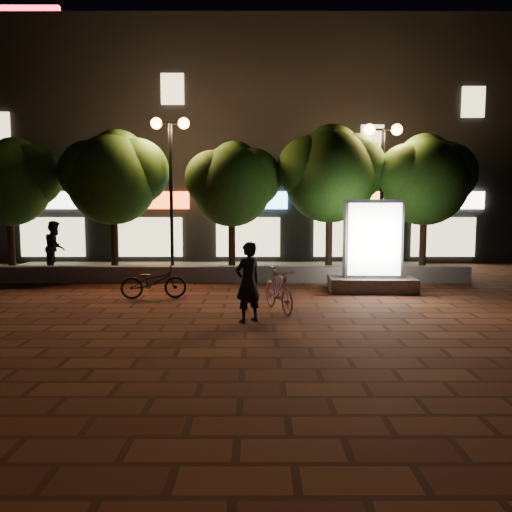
{
  "coord_description": "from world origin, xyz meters",
  "views": [
    {
      "loc": [
        1.3,
        -11.76,
        2.44
      ],
      "look_at": [
        1.32,
        1.5,
        1.08
      ],
      "focal_mm": 35.56,
      "sensor_mm": 36.0,
      "label": 1
    }
  ],
  "objects_px": {
    "tree_mid": "(233,181)",
    "scooter_parked": "(154,282)",
    "street_lamp_left": "(171,156)",
    "pedestrian": "(55,247)",
    "tree_right": "(331,171)",
    "ad_kiosk": "(372,255)",
    "scooter_pink": "(279,290)",
    "rider": "(248,282)",
    "tree_far_right": "(426,176)",
    "tree_left": "(114,174)",
    "street_lamp_right": "(382,160)",
    "tree_far_left": "(11,179)"
  },
  "relations": [
    {
      "from": "tree_far_right",
      "to": "scooter_pink",
      "type": "bearing_deg",
      "value": -131.66
    },
    {
      "from": "ad_kiosk",
      "to": "scooter_pink",
      "type": "relative_size",
      "value": 1.53
    },
    {
      "from": "tree_left",
      "to": "tree_mid",
      "type": "height_order",
      "value": "tree_left"
    },
    {
      "from": "street_lamp_left",
      "to": "scooter_pink",
      "type": "xyz_separation_m",
      "value": [
        3.33,
        -5.61,
        -3.52
      ]
    },
    {
      "from": "tree_right",
      "to": "street_lamp_left",
      "type": "height_order",
      "value": "street_lamp_left"
    },
    {
      "from": "tree_left",
      "to": "street_lamp_right",
      "type": "relative_size",
      "value": 0.98
    },
    {
      "from": "tree_mid",
      "to": "scooter_parked",
      "type": "relative_size",
      "value": 2.68
    },
    {
      "from": "tree_right",
      "to": "tree_far_right",
      "type": "height_order",
      "value": "tree_right"
    },
    {
      "from": "scooter_parked",
      "to": "pedestrian",
      "type": "distance_m",
      "value": 6.12
    },
    {
      "from": "tree_right",
      "to": "street_lamp_right",
      "type": "xyz_separation_m",
      "value": [
        1.64,
        -0.26,
        0.33
      ]
    },
    {
      "from": "tree_left",
      "to": "street_lamp_right",
      "type": "height_order",
      "value": "street_lamp_right"
    },
    {
      "from": "tree_mid",
      "to": "rider",
      "type": "xyz_separation_m",
      "value": [
        0.6,
        -6.89,
        -2.38
      ]
    },
    {
      "from": "street_lamp_right",
      "to": "scooter_pink",
      "type": "relative_size",
      "value": 2.96
    },
    {
      "from": "street_lamp_left",
      "to": "tree_right",
      "type": "bearing_deg",
      "value": 2.81
    },
    {
      "from": "tree_far_left",
      "to": "tree_far_right",
      "type": "bearing_deg",
      "value": 0.0
    },
    {
      "from": "scooter_pink",
      "to": "pedestrian",
      "type": "xyz_separation_m",
      "value": [
        -7.41,
        6.0,
        0.47
      ]
    },
    {
      "from": "tree_far_right",
      "to": "pedestrian",
      "type": "bearing_deg",
      "value": 179.45
    },
    {
      "from": "tree_far_left",
      "to": "pedestrian",
      "type": "distance_m",
      "value": 2.69
    },
    {
      "from": "rider",
      "to": "pedestrian",
      "type": "bearing_deg",
      "value": -83.52
    },
    {
      "from": "tree_right",
      "to": "street_lamp_left",
      "type": "bearing_deg",
      "value": -177.19
    },
    {
      "from": "ad_kiosk",
      "to": "scooter_parked",
      "type": "height_order",
      "value": "ad_kiosk"
    },
    {
      "from": "tree_right",
      "to": "pedestrian",
      "type": "bearing_deg",
      "value": 179.26
    },
    {
      "from": "tree_far_right",
      "to": "tree_far_left",
      "type": "bearing_deg",
      "value": -180.0
    },
    {
      "from": "tree_far_right",
      "to": "street_lamp_left",
      "type": "bearing_deg",
      "value": -178.24
    },
    {
      "from": "tree_far_left",
      "to": "scooter_parked",
      "type": "bearing_deg",
      "value": -37.15
    },
    {
      "from": "street_lamp_left",
      "to": "ad_kiosk",
      "type": "distance_m",
      "value": 7.36
    },
    {
      "from": "tree_mid",
      "to": "scooter_parked",
      "type": "xyz_separation_m",
      "value": [
        -1.89,
        -4.25,
        -2.78
      ]
    },
    {
      "from": "street_lamp_left",
      "to": "pedestrian",
      "type": "xyz_separation_m",
      "value": [
        -4.08,
        0.39,
        -3.05
      ]
    },
    {
      "from": "tree_right",
      "to": "pedestrian",
      "type": "xyz_separation_m",
      "value": [
        -9.44,
        0.12,
        -2.59
      ]
    },
    {
      "from": "ad_kiosk",
      "to": "pedestrian",
      "type": "height_order",
      "value": "ad_kiosk"
    },
    {
      "from": "tree_far_left",
      "to": "tree_right",
      "type": "xyz_separation_m",
      "value": [
        10.8,
        0.0,
        0.27
      ]
    },
    {
      "from": "street_lamp_right",
      "to": "ad_kiosk",
      "type": "xyz_separation_m",
      "value": [
        -0.93,
        -2.9,
        -2.86
      ]
    },
    {
      "from": "ad_kiosk",
      "to": "rider",
      "type": "height_order",
      "value": "ad_kiosk"
    },
    {
      "from": "tree_far_right",
      "to": "scooter_parked",
      "type": "distance_m",
      "value": 9.85
    },
    {
      "from": "scooter_pink",
      "to": "tree_far_left",
      "type": "bearing_deg",
      "value": 127.84
    },
    {
      "from": "tree_right",
      "to": "tree_far_right",
      "type": "relative_size",
      "value": 1.06
    },
    {
      "from": "scooter_parked",
      "to": "rider",
      "type": "bearing_deg",
      "value": -145.57
    },
    {
      "from": "tree_left",
      "to": "tree_mid",
      "type": "bearing_deg",
      "value": -0.0
    },
    {
      "from": "tree_mid",
      "to": "street_lamp_left",
      "type": "height_order",
      "value": "street_lamp_left"
    },
    {
      "from": "rider",
      "to": "tree_mid",
      "type": "bearing_deg",
      "value": -122.37
    },
    {
      "from": "street_lamp_left",
      "to": "street_lamp_right",
      "type": "relative_size",
      "value": 1.04
    },
    {
      "from": "tree_left",
      "to": "rider",
      "type": "bearing_deg",
      "value": -56.32
    },
    {
      "from": "street_lamp_left",
      "to": "scooter_pink",
      "type": "relative_size",
      "value": 3.08
    },
    {
      "from": "tree_far_left",
      "to": "pedestrian",
      "type": "relative_size",
      "value": 2.58
    },
    {
      "from": "tree_left",
      "to": "tree_far_right",
      "type": "bearing_deg",
      "value": -0.0
    },
    {
      "from": "tree_far_right",
      "to": "street_lamp_left",
      "type": "xyz_separation_m",
      "value": [
        -8.55,
        -0.26,
        0.66
      ]
    },
    {
      "from": "tree_right",
      "to": "scooter_parked",
      "type": "xyz_separation_m",
      "value": [
        -5.19,
        -4.25,
        -3.13
      ]
    },
    {
      "from": "tree_mid",
      "to": "tree_right",
      "type": "relative_size",
      "value": 0.89
    },
    {
      "from": "tree_far_right",
      "to": "street_lamp_right",
      "type": "height_order",
      "value": "street_lamp_right"
    },
    {
      "from": "tree_far_right",
      "to": "scooter_parked",
      "type": "bearing_deg",
      "value": -153.12
    }
  ]
}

